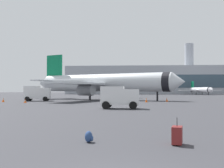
% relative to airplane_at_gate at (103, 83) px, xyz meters
% --- Properties ---
extents(airplane_at_gate, '(34.11, 31.31, 10.50)m').
position_rel_airplane_at_gate_xyz_m(airplane_at_gate, '(0.00, 0.00, 0.00)').
color(airplane_at_gate, silver).
rests_on(airplane_at_gate, ground).
extents(airplane_taxiing, '(18.20, 20.05, 5.91)m').
position_rel_airplane_at_gate_xyz_m(airplane_taxiing, '(35.66, 55.38, -1.60)').
color(airplane_taxiing, white).
rests_on(airplane_taxiing, ground).
extents(service_truck, '(5.04, 3.04, 2.90)m').
position_rel_airplane_at_gate_xyz_m(service_truck, '(-12.10, -6.82, -2.05)').
color(service_truck, white).
rests_on(service_truck, ground).
extents(cargo_van, '(4.50, 2.52, 2.60)m').
position_rel_airplane_at_gate_xyz_m(cargo_van, '(4.57, -25.94, -2.21)').
color(cargo_van, white).
rests_on(cargo_van, ground).
extents(safety_cone_near, '(0.44, 0.44, 0.61)m').
position_rel_airplane_at_gate_xyz_m(safety_cone_near, '(-11.74, -13.56, -3.36)').
color(safety_cone_near, '#F2590C').
rests_on(safety_cone_near, ground).
extents(safety_cone_mid, '(0.44, 0.44, 0.78)m').
position_rel_airplane_at_gate_xyz_m(safety_cone_mid, '(12.70, -7.62, -3.27)').
color(safety_cone_mid, '#F2590C').
rests_on(safety_cone_mid, ground).
extents(safety_cone_far, '(0.44, 0.44, 0.77)m').
position_rel_airplane_at_gate_xyz_m(safety_cone_far, '(-16.87, -10.86, -3.28)').
color(safety_cone_far, '#F2590C').
rests_on(safety_cone_far, ground).
extents(safety_cone_outer, '(0.44, 0.44, 0.80)m').
position_rel_airplane_at_gate_xyz_m(safety_cone_outer, '(8.74, -10.26, -3.26)').
color(safety_cone_outer, '#F2590C').
rests_on(safety_cone_outer, ground).
extents(rolling_suitcase, '(0.55, 0.72, 1.10)m').
position_rel_airplane_at_gate_xyz_m(rolling_suitcase, '(7.60, -45.68, -3.27)').
color(rolling_suitcase, maroon).
rests_on(rolling_suitcase, ground).
extents(traveller_backpack, '(0.36, 0.40, 0.48)m').
position_rel_airplane_at_gate_xyz_m(traveller_backpack, '(3.96, -45.44, -3.42)').
color(traveller_backpack, navy).
rests_on(traveller_backpack, ground).
extents(terminal_building, '(87.69, 22.79, 25.59)m').
position_rel_airplane_at_gate_xyz_m(terminal_building, '(19.06, 78.19, 3.25)').
color(terminal_building, '#9EA3AD').
rests_on(terminal_building, ground).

